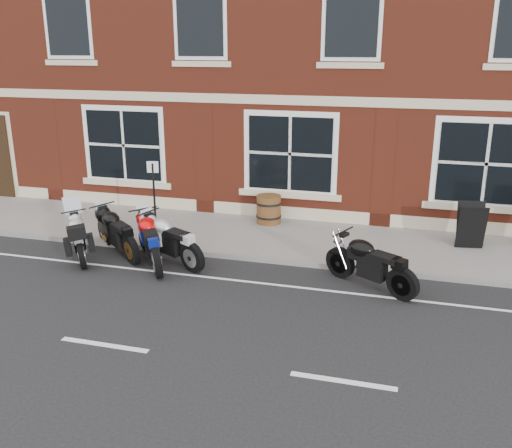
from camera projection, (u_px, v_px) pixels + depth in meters
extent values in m
plane|color=black|center=(176.00, 277.00, 12.32)|extent=(80.00, 80.00, 0.00)
cube|color=slate|center=(221.00, 233.00, 15.05)|extent=(30.00, 3.00, 0.12)
cube|color=slate|center=(199.00, 253.00, 13.60)|extent=(30.00, 0.16, 0.12)
cube|color=maroon|center=(287.00, 9.00, 20.13)|extent=(24.00, 12.00, 12.00)
cylinder|color=black|center=(80.00, 236.00, 14.01)|extent=(0.46, 0.59, 0.63)
cylinder|color=black|center=(83.00, 255.00, 12.74)|extent=(0.46, 0.59, 0.63)
cube|color=black|center=(80.00, 231.00, 13.32)|extent=(0.64, 0.78, 0.21)
ellipsoid|color=#AEADB2|center=(80.00, 224.00, 13.42)|extent=(0.60, 0.65, 0.31)
cube|color=black|center=(81.00, 233.00, 12.94)|extent=(0.51, 0.59, 0.10)
cube|color=silver|center=(77.00, 204.00, 13.75)|extent=(0.36, 0.26, 0.44)
cylinder|color=black|center=(149.00, 238.00, 13.72)|extent=(0.51, 0.68, 0.71)
cylinder|color=black|center=(158.00, 261.00, 12.25)|extent=(0.51, 0.68, 0.71)
cube|color=black|center=(152.00, 233.00, 12.92)|extent=(0.71, 0.90, 0.25)
ellipsoid|color=#C00809|center=(151.00, 225.00, 13.03)|extent=(0.68, 0.74, 0.36)
cube|color=black|center=(155.00, 235.00, 12.49)|extent=(0.58, 0.67, 0.11)
cylinder|color=black|center=(107.00, 232.00, 14.21)|extent=(0.62, 0.54, 0.69)
cylinder|color=black|center=(133.00, 249.00, 13.00)|extent=(0.62, 0.54, 0.69)
cube|color=black|center=(117.00, 225.00, 13.54)|extent=(0.83, 0.75, 0.24)
ellipsoid|color=black|center=(114.00, 218.00, 13.62)|extent=(0.71, 0.68, 0.35)
cube|color=black|center=(124.00, 226.00, 13.17)|extent=(0.64, 0.59, 0.11)
cylinder|color=black|center=(151.00, 240.00, 13.58)|extent=(0.68, 0.46, 0.70)
cylinder|color=black|center=(194.00, 257.00, 12.53)|extent=(0.68, 0.46, 0.70)
cube|color=black|center=(169.00, 232.00, 12.98)|extent=(0.89, 0.65, 0.24)
ellipsoid|color=#B7B7BC|center=(165.00, 225.00, 13.05)|extent=(0.72, 0.64, 0.35)
cube|color=black|center=(181.00, 233.00, 12.66)|extent=(0.66, 0.54, 0.11)
cylinder|color=black|center=(341.00, 262.00, 12.25)|extent=(0.66, 0.48, 0.69)
cylinder|color=black|center=(404.00, 283.00, 11.15)|extent=(0.66, 0.48, 0.69)
cube|color=black|center=(370.00, 255.00, 11.63)|extent=(0.87, 0.67, 0.24)
ellipsoid|color=black|center=(364.00, 247.00, 11.70)|extent=(0.72, 0.65, 0.35)
cube|color=black|center=(388.00, 256.00, 11.30)|extent=(0.65, 0.55, 0.11)
cylinder|color=#4C2E14|center=(269.00, 209.00, 15.55)|extent=(0.66, 0.66, 0.77)
cylinder|color=black|center=(269.00, 216.00, 15.60)|extent=(0.70, 0.70, 0.06)
cylinder|color=black|center=(269.00, 203.00, 15.49)|extent=(0.70, 0.70, 0.06)
cylinder|color=black|center=(155.00, 202.00, 14.08)|extent=(0.05, 0.05, 1.94)
cube|color=silver|center=(153.00, 167.00, 13.82)|extent=(0.28, 0.07, 0.28)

